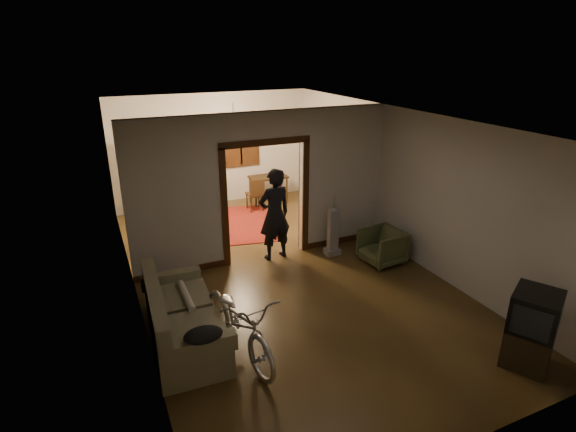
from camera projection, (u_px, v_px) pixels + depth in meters
floor at (281, 272)px, 8.19m from camera, size 5.00×8.50×0.01m
ceiling at (280, 117)px, 7.19m from camera, size 5.00×8.50×0.01m
wall_back at (214, 150)px, 11.30m from camera, size 5.00×0.02×2.80m
wall_left at (128, 222)px, 6.73m from camera, size 0.02×8.50×2.80m
wall_right at (400, 182)px, 8.65m from camera, size 0.02×8.50×2.80m
partition_wall at (265, 187)px, 8.33m from camera, size 5.00×0.14×2.80m
door_casing at (265, 203)px, 8.43m from camera, size 1.74×0.20×2.32m
far_window at (241, 142)px, 11.49m from camera, size 0.98×0.06×1.28m
chandelier at (234, 122)px, 9.47m from camera, size 0.24×0.24×0.24m
light_switch at (317, 189)px, 8.72m from camera, size 0.08×0.01×0.12m
sofa at (184, 313)px, 6.13m from camera, size 0.99×2.03×0.91m
rolled_paper at (186, 296)px, 6.40m from camera, size 0.10×0.82×0.10m
jacket at (203, 335)px, 5.30m from camera, size 0.47×0.35×0.14m
bicycle at (239, 322)px, 5.88m from camera, size 0.92×1.93×0.97m
armchair at (382, 246)px, 8.44m from camera, size 0.78×0.76×0.66m
tv_stand at (528, 345)px, 5.77m from camera, size 0.77×0.75×0.53m
crt_tv at (536, 312)px, 5.59m from camera, size 0.78×0.76×0.52m
vacuum at (333, 232)px, 8.72m from camera, size 0.35×0.31×0.95m
person at (275, 215)px, 8.43m from camera, size 0.70×0.50×1.79m
oriental_rug at (234, 224)px, 10.34m from camera, size 2.23×2.66×0.02m
locker at (163, 176)px, 10.75m from camera, size 0.98×0.61×1.87m
globe at (159, 134)px, 10.39m from camera, size 0.26×0.26×0.26m
desk at (268, 190)px, 11.65m from camera, size 1.02×0.66×0.70m
desk_chair at (255, 194)px, 11.09m from camera, size 0.45×0.45×0.84m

